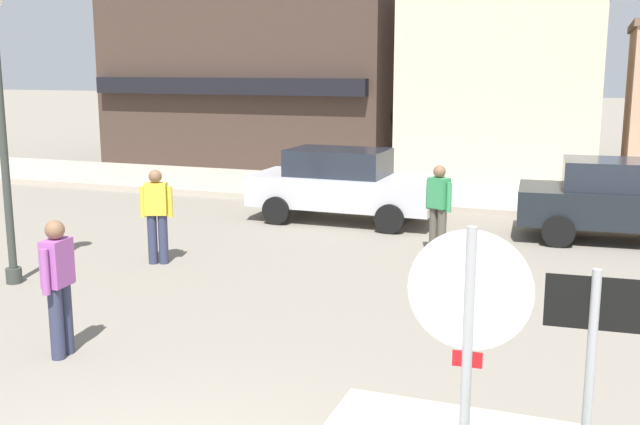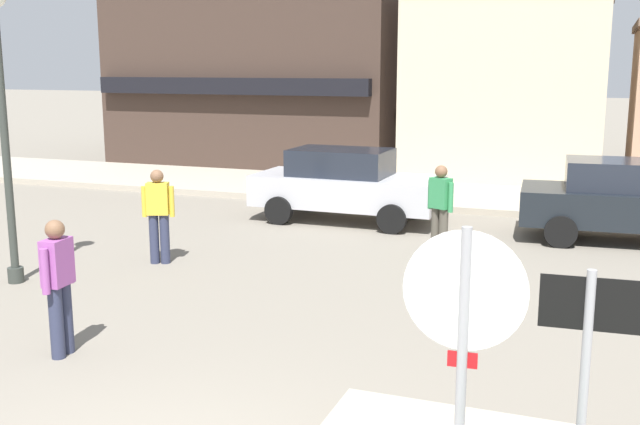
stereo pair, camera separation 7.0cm
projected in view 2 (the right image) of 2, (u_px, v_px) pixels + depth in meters
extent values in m
cube|color=#A89E8C|center=(468.00, 196.00, 18.87)|extent=(80.00, 4.00, 0.15)
cylinder|color=#9E9EA3|center=(461.00, 394.00, 5.02)|extent=(0.07, 0.07, 2.30)
cylinder|color=red|center=(465.00, 290.00, 4.90)|extent=(0.76, 0.06, 0.76)
cylinder|color=white|center=(465.00, 291.00, 4.88)|extent=(0.82, 0.06, 0.82)
cube|color=red|center=(462.00, 360.00, 4.98)|extent=(0.20, 0.02, 0.11)
cube|color=black|center=(590.00, 304.00, 4.58)|extent=(0.60, 0.05, 0.34)
cube|color=white|center=(590.00, 304.00, 4.59)|extent=(0.54, 0.04, 0.29)
cube|color=black|center=(590.00, 303.00, 4.59)|extent=(0.34, 0.03, 0.08)
cylinder|color=#333833|center=(6.00, 148.00, 11.23)|extent=(0.12, 0.12, 4.20)
cylinder|color=#333833|center=(16.00, 275.00, 11.62)|extent=(0.24, 0.24, 0.24)
cube|color=#B7B7BC|center=(347.00, 190.00, 16.10)|extent=(4.02, 1.74, 0.66)
cube|color=#1E232D|center=(341.00, 162.00, 16.04)|extent=(2.09, 1.42, 0.56)
cylinder|color=black|center=(413.00, 204.00, 16.51)|extent=(0.60, 0.19, 0.60)
cylinder|color=black|center=(392.00, 219.00, 14.96)|extent=(0.60, 0.19, 0.60)
cylinder|color=black|center=(309.00, 197.00, 17.39)|extent=(0.60, 0.19, 0.60)
cylinder|color=black|center=(279.00, 210.00, 15.84)|extent=(0.60, 0.19, 0.60)
cube|color=black|center=(630.00, 207.00, 14.19)|extent=(4.11, 1.97, 0.66)
cube|color=#1E232D|center=(624.00, 175.00, 14.11)|extent=(2.17, 1.53, 0.56)
cylinder|color=black|center=(560.00, 214.00, 15.41)|extent=(0.61, 0.22, 0.60)
cylinder|color=black|center=(561.00, 232.00, 13.81)|extent=(0.61, 0.22, 0.60)
cylinder|color=#2D334C|center=(154.00, 239.00, 12.69)|extent=(0.16, 0.16, 0.85)
cylinder|color=#2D334C|center=(165.00, 239.00, 12.69)|extent=(0.16, 0.16, 0.85)
cube|color=gold|center=(158.00, 199.00, 12.55)|extent=(0.41, 0.33, 0.54)
sphere|color=brown|center=(157.00, 176.00, 12.48)|extent=(0.22, 0.22, 0.22)
cylinder|color=gold|center=(144.00, 202.00, 12.56)|extent=(0.12, 0.12, 0.52)
cylinder|color=gold|center=(172.00, 201.00, 12.56)|extent=(0.12, 0.12, 0.52)
cylinder|color=#4C473D|center=(443.00, 233.00, 13.17)|extent=(0.16, 0.16, 0.85)
cylinder|color=#4C473D|center=(435.00, 231.00, 13.30)|extent=(0.16, 0.16, 0.85)
cube|color=#338C51|center=(441.00, 193.00, 13.10)|extent=(0.42, 0.36, 0.54)
sphere|color=brown|center=(441.00, 172.00, 13.03)|extent=(0.22, 0.22, 0.22)
cylinder|color=#338C51|center=(451.00, 198.00, 12.94)|extent=(0.12, 0.12, 0.52)
cylinder|color=#338C51|center=(430.00, 194.00, 13.28)|extent=(0.12, 0.12, 0.52)
cylinder|color=#2D334C|center=(66.00, 318.00, 8.72)|extent=(0.16, 0.16, 0.85)
cylinder|color=#2D334C|center=(56.00, 323.00, 8.55)|extent=(0.16, 0.16, 0.85)
cube|color=#994C99|center=(57.00, 262.00, 8.50)|extent=(0.25, 0.38, 0.54)
sphere|color=brown|center=(55.00, 229.00, 8.43)|extent=(0.22, 0.22, 0.22)
cylinder|color=#994C99|center=(69.00, 261.00, 8.73)|extent=(0.10, 0.10, 0.52)
cylinder|color=#994C99|center=(45.00, 272.00, 8.30)|extent=(0.10, 0.10, 0.52)
cube|color=#3D2D26|center=(293.00, 66.00, 27.32)|extent=(9.48, 10.00, 6.59)
cube|color=black|center=(228.00, 86.00, 22.70)|extent=(9.01, 0.40, 0.50)
cube|color=beige|center=(510.00, 89.00, 22.51)|extent=(5.44, 6.11, 5.26)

